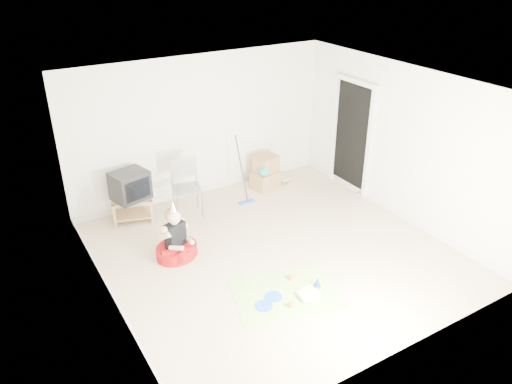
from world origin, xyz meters
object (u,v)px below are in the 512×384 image
crt_tv (130,185)px  cardboard_boxes (266,173)px  tv_stand (133,207)px  seated_woman (176,245)px  folding_chair (187,189)px  birthday_cake (309,295)px

crt_tv → cardboard_boxes: (2.63, -0.06, -0.36)m
tv_stand → cardboard_boxes: size_ratio=1.21×
cardboard_boxes → seated_woman: size_ratio=0.67×
crt_tv → folding_chair: size_ratio=0.55×
seated_woman → crt_tv: bearing=98.2°
crt_tv → seated_woman: seated_woman is taller
cardboard_boxes → birthday_cake: 3.45m
birthday_cake → tv_stand: bearing=112.3°
tv_stand → folding_chair: size_ratio=0.74×
crt_tv → tv_stand: bearing=-48.3°
crt_tv → folding_chair: folding_chair is taller
birthday_cake → cardboard_boxes: bearing=67.8°
tv_stand → crt_tv: crt_tv is taller
folding_chair → birthday_cake: 3.03m
folding_chair → cardboard_boxes: (1.74, 0.22, -0.20)m
tv_stand → cardboard_boxes: cardboard_boxes is taller
crt_tv → seated_woman: size_ratio=0.60×
tv_stand → seated_woman: 1.42m
tv_stand → cardboard_boxes: bearing=-1.4°
cardboard_boxes → birthday_cake: (-1.30, -3.18, -0.27)m
folding_chair → seated_woman: size_ratio=1.09×
tv_stand → folding_chair: bearing=-17.9°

